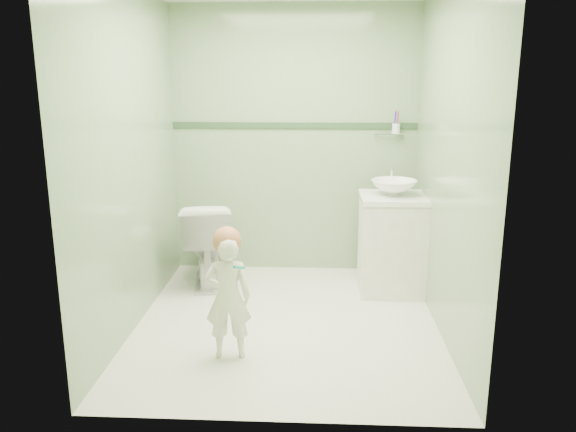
{
  "coord_description": "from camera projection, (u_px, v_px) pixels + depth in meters",
  "views": [
    {
      "loc": [
        0.21,
        -3.91,
        1.79
      ],
      "look_at": [
        0.0,
        0.15,
        0.78
      ],
      "focal_mm": 35.57,
      "sensor_mm": 36.0,
      "label": 1
    }
  ],
  "objects": [
    {
      "name": "room_shell",
      "position": [
        287.0,
        162.0,
        3.95
      ],
      "size": [
        2.5,
        2.54,
        2.4
      ],
      "color": "#7DA172",
      "rests_on": "ground"
    },
    {
      "name": "toilet",
      "position": [
        207.0,
        242.0,
        4.96
      ],
      "size": [
        0.53,
        0.79,
        0.75
      ],
      "primitive_type": "imported",
      "rotation": [
        0.0,
        0.0,
        3.31
      ],
      "color": "white",
      "rests_on": "ground"
    },
    {
      "name": "basin",
      "position": [
        394.0,
        188.0,
        4.66
      ],
      "size": [
        0.37,
        0.37,
        0.13
      ],
      "primitive_type": "imported",
      "color": "white",
      "rests_on": "counter"
    },
    {
      "name": "cup_holder",
      "position": [
        395.0,
        128.0,
        5.02
      ],
      "size": [
        0.26,
        0.07,
        0.21
      ],
      "color": "silver",
      "rests_on": "room_shell"
    },
    {
      "name": "teal_toothbrush",
      "position": [
        238.0,
        266.0,
        3.46
      ],
      "size": [
        0.11,
        0.14,
        0.08
      ],
      "color": "#029189",
      "rests_on": "toddler"
    },
    {
      "name": "counter",
      "position": [
        393.0,
        198.0,
        4.68
      ],
      "size": [
        0.54,
        0.52,
        0.04
      ],
      "primitive_type": "cube",
      "color": "white",
      "rests_on": "vanity"
    },
    {
      "name": "trim_stripe",
      "position": [
        294.0,
        125.0,
        5.11
      ],
      "size": [
        2.2,
        0.02,
        0.05
      ],
      "primitive_type": "cube",
      "color": "#2B472C",
      "rests_on": "room_shell"
    },
    {
      "name": "toddler",
      "position": [
        228.0,
        298.0,
        3.64
      ],
      "size": [
        0.32,
        0.23,
        0.81
      ],
      "primitive_type": "imported",
      "rotation": [
        0.0,
        0.0,
        3.25
      ],
      "color": "silver",
      "rests_on": "ground"
    },
    {
      "name": "faucet",
      "position": [
        392.0,
        174.0,
        4.82
      ],
      "size": [
        0.03,
        0.13,
        0.18
      ],
      "color": "silver",
      "rests_on": "counter"
    },
    {
      "name": "vanity",
      "position": [
        391.0,
        245.0,
        4.78
      ],
      "size": [
        0.52,
        0.5,
        0.8
      ],
      "primitive_type": "cube",
      "color": "silver",
      "rests_on": "ground"
    },
    {
      "name": "ground",
      "position": [
        287.0,
        323.0,
        4.24
      ],
      "size": [
        2.5,
        2.5,
        0.0
      ],
      "primitive_type": "plane",
      "color": "silver",
      "rests_on": "ground"
    },
    {
      "name": "hair_cap",
      "position": [
        227.0,
        241.0,
        3.57
      ],
      "size": [
        0.18,
        0.18,
        0.18
      ],
      "primitive_type": "sphere",
      "color": "#BC6E4A",
      "rests_on": "toddler"
    }
  ]
}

